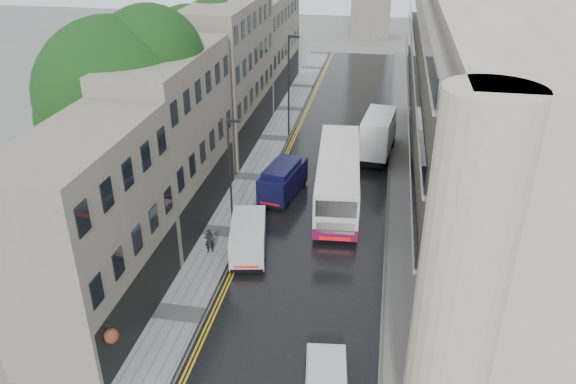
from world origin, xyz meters
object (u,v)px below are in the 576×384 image
(tree_near, at_px, (119,121))
(lamp_post_near, at_px, (230,176))
(white_van, at_px, (231,253))
(white_lorry, at_px, (363,140))
(pedestrian, at_px, (209,241))
(lamp_post_far, at_px, (289,87))
(navy_van, at_px, (261,187))
(tree_far, at_px, (192,77))
(cream_bus, at_px, (317,200))

(tree_near, distance_m, lamp_post_near, 7.75)
(tree_near, relative_size, lamp_post_near, 1.85)
(white_van, xyz_separation_m, lamp_post_near, (-1.09, 4.35, 2.78))
(white_lorry, distance_m, pedestrian, 17.47)
(tree_near, height_order, pedestrian, tree_near)
(white_van, bearing_deg, tree_near, 139.49)
(tree_near, height_order, white_lorry, tree_near)
(white_lorry, relative_size, lamp_post_far, 0.82)
(navy_van, xyz_separation_m, pedestrian, (-1.71, -6.78, -0.40))
(tree_near, relative_size, navy_van, 2.72)
(tree_far, distance_m, navy_van, 13.30)
(tree_near, distance_m, navy_van, 10.54)
(cream_bus, xyz_separation_m, lamp_post_far, (-4.58, 15.12, 2.91))
(cream_bus, height_order, white_van, cream_bus)
(tree_near, xyz_separation_m, white_van, (8.20, -4.64, -5.86))
(white_lorry, bearing_deg, lamp_post_far, 152.71)
(lamp_post_near, xyz_separation_m, lamp_post_far, (0.69, 16.97, 0.76))
(tree_near, relative_size, pedestrian, 8.67)
(lamp_post_near, distance_m, lamp_post_far, 17.00)
(navy_van, xyz_separation_m, lamp_post_far, (-0.40, 13.19, 3.30))
(cream_bus, relative_size, white_van, 2.64)
(navy_van, height_order, pedestrian, navy_van)
(tree_far, bearing_deg, white_lorry, -3.78)
(tree_near, height_order, white_van, tree_near)
(navy_van, distance_m, lamp_post_near, 4.68)
(white_van, bearing_deg, tree_far, 103.10)
(cream_bus, height_order, white_lorry, white_lorry)
(tree_far, distance_m, lamp_post_far, 8.51)
(pedestrian, bearing_deg, cream_bus, -159.93)
(cream_bus, height_order, lamp_post_near, lamp_post_near)
(lamp_post_near, height_order, lamp_post_far, lamp_post_far)
(navy_van, distance_m, lamp_post_far, 13.60)
(tree_far, distance_m, lamp_post_near, 15.12)
(tree_far, height_order, navy_van, tree_far)
(navy_van, bearing_deg, tree_far, 140.21)
(white_van, relative_size, lamp_post_near, 0.63)
(white_van, xyz_separation_m, lamp_post_far, (-0.40, 21.32, 3.54))
(cream_bus, distance_m, navy_van, 4.62)
(navy_van, bearing_deg, white_lorry, 62.93)
(lamp_post_far, bearing_deg, lamp_post_near, -86.37)
(white_lorry, distance_m, navy_van, 10.81)
(pedestrian, bearing_deg, lamp_post_near, -121.06)
(tree_near, height_order, tree_far, tree_near)
(white_van, bearing_deg, navy_van, 78.97)
(white_lorry, xyz_separation_m, lamp_post_far, (-6.98, 4.64, 2.67))
(cream_bus, distance_m, lamp_post_far, 16.06)
(navy_van, bearing_deg, cream_bus, -14.27)
(cream_bus, height_order, pedestrian, cream_bus)
(lamp_post_near, bearing_deg, tree_far, 117.22)
(tree_far, bearing_deg, lamp_post_far, 26.13)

